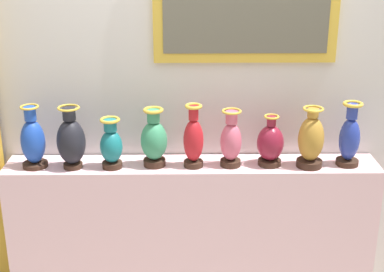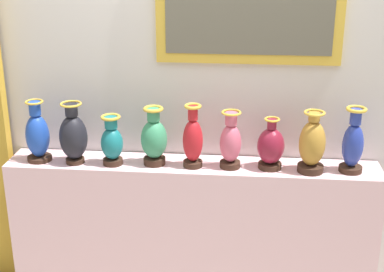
% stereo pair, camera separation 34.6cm
% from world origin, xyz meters
% --- Properties ---
extents(display_shelf, '(2.35, 0.32, 0.93)m').
position_xyz_m(display_shelf, '(0.00, 0.00, 0.46)').
color(display_shelf, beige).
rests_on(display_shelf, ground_plane).
extents(back_wall, '(3.79, 0.14, 2.65)m').
position_xyz_m(back_wall, '(0.01, 0.22, 1.35)').
color(back_wall, silver).
rests_on(back_wall, ground_plane).
extents(vase_sapphire, '(0.15, 0.15, 0.40)m').
position_xyz_m(vase_sapphire, '(-0.98, -0.03, 1.10)').
color(vase_sapphire, '#382319').
rests_on(vase_sapphire, display_shelf).
extents(vase_onyx, '(0.17, 0.17, 0.39)m').
position_xyz_m(vase_onyx, '(-0.74, -0.05, 1.11)').
color(vase_onyx, '#382319').
rests_on(vase_onyx, display_shelf).
extents(vase_teal, '(0.14, 0.14, 0.32)m').
position_xyz_m(vase_teal, '(-0.49, -0.05, 1.08)').
color(vase_teal, '#382319').
rests_on(vase_teal, display_shelf).
extents(vase_jade, '(0.16, 0.16, 0.37)m').
position_xyz_m(vase_jade, '(-0.23, -0.02, 1.10)').
color(vase_jade, '#382319').
rests_on(vase_jade, display_shelf).
extents(vase_crimson, '(0.12, 0.12, 0.40)m').
position_xyz_m(vase_crimson, '(0.01, -0.04, 1.10)').
color(vase_crimson, '#382319').
rests_on(vase_crimson, display_shelf).
extents(vase_rose, '(0.13, 0.13, 0.36)m').
position_xyz_m(vase_rose, '(0.24, -0.03, 1.09)').
color(vase_rose, '#382319').
rests_on(vase_rose, display_shelf).
extents(vase_burgundy, '(0.17, 0.17, 0.32)m').
position_xyz_m(vase_burgundy, '(0.48, -0.02, 1.07)').
color(vase_burgundy, '#382319').
rests_on(vase_burgundy, display_shelf).
extents(vase_ochre, '(0.16, 0.16, 0.38)m').
position_xyz_m(vase_ochre, '(0.73, -0.05, 1.10)').
color(vase_ochre, '#382319').
rests_on(vase_ochre, display_shelf).
extents(vase_cobalt, '(0.14, 0.14, 0.41)m').
position_xyz_m(vase_cobalt, '(0.97, -0.03, 1.11)').
color(vase_cobalt, '#382319').
rests_on(vase_cobalt, display_shelf).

